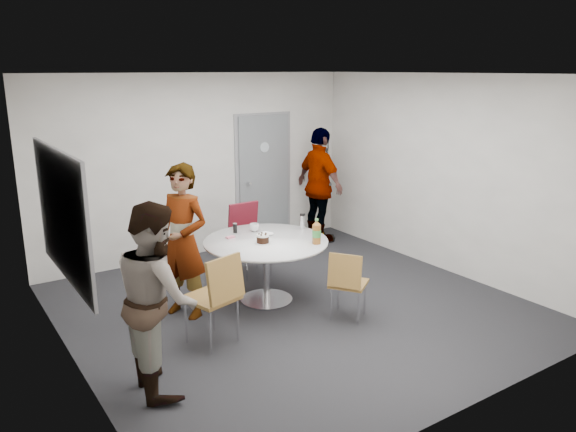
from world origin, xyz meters
TOP-DOWN VIEW (x-y plane):
  - floor at (0.00, 0.00)m, footprint 5.00×5.00m
  - ceiling at (0.00, 0.00)m, footprint 5.00×5.00m
  - wall_back at (0.00, 2.50)m, footprint 5.00×0.00m
  - wall_left at (-2.50, 0.00)m, footprint 0.00×5.00m
  - wall_right at (2.50, 0.00)m, footprint 0.00×5.00m
  - wall_front at (0.00, -2.50)m, footprint 5.00×0.00m
  - door at (1.10, 2.48)m, footprint 1.02×0.17m
  - whiteboard at (-2.46, 0.20)m, footprint 0.04×1.90m
  - table at (-0.15, 0.34)m, footprint 1.49×1.49m
  - chair_near_left at (-1.18, -0.35)m, footprint 0.57×0.61m
  - chair_near_right at (0.28, -0.63)m, footprint 0.56×0.55m
  - chair_far at (0.14, 1.33)m, footprint 0.47×0.51m
  - person_main at (-1.15, 0.54)m, footprint 0.67×0.76m
  - person_left at (-1.95, -0.74)m, footprint 0.72×0.89m
  - person_right at (1.84, 1.95)m, footprint 0.47×1.10m

SIDE VIEW (x-z plane):
  - floor at x=0.00m, z-range 0.00..0.00m
  - chair_near_right at x=0.28m, z-range 0.09..0.90m
  - chair_near_left at x=-1.18m, z-range 0.11..1.08m
  - chair_far at x=0.14m, z-range 0.11..1.09m
  - table at x=-0.15m, z-range 0.13..1.20m
  - person_left at x=-1.95m, z-range 0.00..1.69m
  - person_main at x=-1.15m, z-range 0.00..1.76m
  - person_right at x=1.84m, z-range 0.00..1.86m
  - door at x=1.10m, z-range -0.03..2.09m
  - wall_back at x=0.00m, z-range -1.15..3.85m
  - wall_left at x=-2.50m, z-range -1.15..3.85m
  - wall_right at x=2.50m, z-range -1.15..3.85m
  - wall_front at x=0.00m, z-range -1.15..3.85m
  - whiteboard at x=-2.46m, z-range 0.82..2.08m
  - ceiling at x=0.00m, z-range 2.70..2.70m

